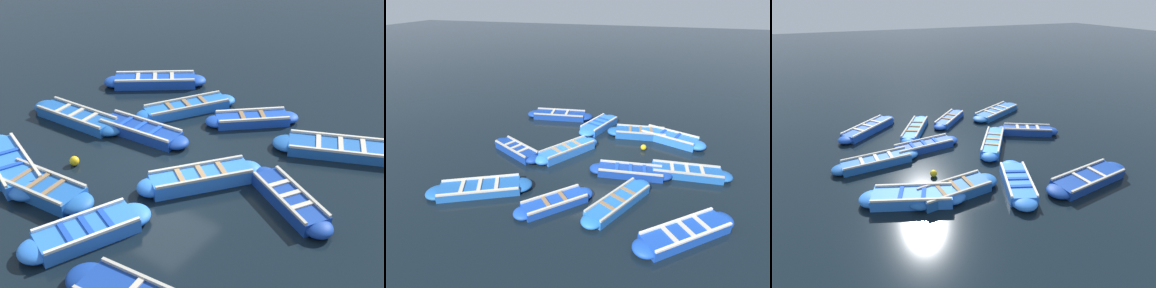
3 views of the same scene
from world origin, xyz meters
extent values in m
plane|color=black|center=(0.00, 0.00, 0.00)|extent=(120.00, 120.00, 0.00)
cube|color=#1E59AD|center=(-3.94, 0.25, 0.16)|extent=(2.86, 1.08, 0.32)
ellipsoid|color=#1E59AD|center=(-2.54, 0.36, 0.16)|extent=(0.88, 0.86, 0.32)
ellipsoid|color=#1E59AD|center=(-5.33, 0.14, 0.16)|extent=(0.88, 0.86, 0.32)
cube|color=#B2AD9E|center=(-3.97, 0.64, 0.36)|extent=(2.75, 0.30, 0.07)
cube|color=#B2AD9E|center=(-3.91, -0.14, 0.36)|extent=(2.75, 0.30, 0.07)
cube|color=beige|center=(-3.34, 0.30, 0.34)|extent=(0.20, 0.77, 0.04)
cube|color=beige|center=(-3.94, 0.25, 0.34)|extent=(0.20, 0.77, 0.04)
cube|color=beige|center=(-4.53, 0.21, 0.34)|extent=(0.20, 0.77, 0.04)
cube|color=navy|center=(3.76, 0.50, 0.18)|extent=(2.50, 1.81, 0.35)
ellipsoid|color=navy|center=(4.83, -0.06, 0.18)|extent=(0.98, 0.97, 0.35)
ellipsoid|color=navy|center=(2.69, 1.06, 0.18)|extent=(0.98, 0.97, 0.35)
cube|color=#B2AD9E|center=(3.92, 0.80, 0.39)|extent=(2.14, 1.17, 0.07)
cube|color=#B2AD9E|center=(3.60, 0.19, 0.39)|extent=(2.14, 1.17, 0.07)
cube|color=beige|center=(4.22, 0.26, 0.37)|extent=(0.44, 0.67, 0.04)
cube|color=beige|center=(3.76, 0.50, 0.37)|extent=(0.44, 0.67, 0.04)
cube|color=beige|center=(3.31, 0.73, 0.37)|extent=(0.44, 0.67, 0.04)
cube|color=blue|center=(-1.54, 3.00, 0.15)|extent=(2.04, 2.88, 0.31)
ellipsoid|color=blue|center=(-0.86, 4.26, 0.15)|extent=(0.98, 0.99, 0.31)
ellipsoid|color=blue|center=(-2.22, 1.75, 0.15)|extent=(0.98, 0.99, 0.31)
cube|color=#B2AD9E|center=(-1.85, 3.17, 0.34)|extent=(1.40, 2.50, 0.07)
cube|color=#B2AD9E|center=(-1.23, 2.84, 0.34)|extent=(1.40, 2.50, 0.07)
cube|color=olive|center=(-1.25, 3.54, 0.33)|extent=(0.67, 0.45, 0.04)
cube|color=olive|center=(-1.54, 3.00, 0.33)|extent=(0.67, 0.45, 0.04)
cube|color=olive|center=(-1.83, 2.47, 0.33)|extent=(0.67, 0.45, 0.04)
cube|color=blue|center=(0.63, -3.51, 0.18)|extent=(1.72, 2.55, 0.36)
ellipsoid|color=blue|center=(1.04, -2.40, 0.18)|extent=(1.14, 1.16, 0.36)
ellipsoid|color=blue|center=(0.23, -4.62, 0.18)|extent=(1.14, 1.16, 0.36)
cube|color=silver|center=(0.22, -3.35, 0.39)|extent=(0.88, 2.20, 0.07)
cube|color=silver|center=(1.05, -3.66, 0.39)|extent=(0.88, 2.20, 0.07)
cube|color=#1947B7|center=(0.81, -3.03, 0.38)|extent=(0.84, 0.42, 0.04)
cube|color=#1947B7|center=(0.63, -3.51, 0.38)|extent=(0.84, 0.42, 0.04)
cube|color=#1947B7|center=(0.46, -3.98, 0.38)|extent=(0.84, 0.42, 0.04)
cube|color=#1947B7|center=(0.64, 3.67, 0.14)|extent=(2.20, 2.19, 0.28)
ellipsoid|color=#1947B7|center=(1.47, 4.49, 0.14)|extent=(1.02, 1.02, 0.28)
ellipsoid|color=#1947B7|center=(-0.19, 2.85, 0.14)|extent=(1.02, 1.02, 0.28)
cube|color=beige|center=(0.40, 3.92, 0.32)|extent=(1.68, 1.67, 0.07)
cube|color=beige|center=(0.89, 3.43, 0.32)|extent=(1.68, 1.67, 0.07)
cube|color=olive|center=(0.88, 3.90, 0.30)|extent=(0.58, 0.58, 0.04)
cube|color=olive|center=(0.41, 3.44, 0.30)|extent=(0.58, 0.58, 0.04)
cube|color=#1E59AD|center=(3.69, 3.68, 0.15)|extent=(3.15, 2.22, 0.30)
ellipsoid|color=#1E59AD|center=(5.05, 4.33, 0.15)|extent=(1.28, 1.26, 0.30)
ellipsoid|color=#1E59AD|center=(2.34, 3.02, 0.15)|extent=(1.28, 1.26, 0.30)
cube|color=beige|center=(3.49, 4.10, 0.33)|extent=(2.69, 1.35, 0.07)
cube|color=beige|center=(3.90, 3.25, 0.33)|extent=(2.69, 1.35, 0.07)
cube|color=beige|center=(4.27, 3.95, 0.32)|extent=(0.51, 0.87, 0.04)
cube|color=beige|center=(3.69, 3.68, 0.32)|extent=(0.51, 0.87, 0.04)
cube|color=beige|center=(3.12, 3.40, 0.32)|extent=(0.51, 0.87, 0.04)
cube|color=#1E59AD|center=(-1.70, -3.05, 0.18)|extent=(2.65, 1.25, 0.37)
ellipsoid|color=#1E59AD|center=(-0.42, -2.91, 0.18)|extent=(1.02, 1.00, 0.37)
ellipsoid|color=#1E59AD|center=(-2.97, -3.19, 0.18)|extent=(1.02, 1.00, 0.37)
cube|color=#B2AD9E|center=(-1.75, -2.60, 0.40)|extent=(2.50, 0.36, 0.07)
cube|color=#B2AD9E|center=(-1.65, -3.49, 0.40)|extent=(2.50, 0.36, 0.07)
cube|color=olive|center=(-1.16, -2.99, 0.39)|extent=(0.23, 0.87, 0.04)
cube|color=olive|center=(-1.70, -3.05, 0.39)|extent=(0.23, 0.87, 0.04)
cube|color=olive|center=(-2.24, -3.11, 0.39)|extent=(0.23, 0.87, 0.04)
cube|color=blue|center=(1.41, -0.12, 0.19)|extent=(2.22, 2.72, 0.38)
ellipsoid|color=blue|center=(2.19, 1.01, 0.19)|extent=(1.06, 1.06, 0.38)
ellipsoid|color=blue|center=(0.64, -1.25, 0.19)|extent=(1.06, 1.06, 0.38)
cube|color=#B2AD9E|center=(1.11, 0.08, 0.41)|extent=(1.59, 2.26, 0.07)
cube|color=#B2AD9E|center=(1.71, -0.33, 0.41)|extent=(1.59, 2.26, 0.07)
cube|color=#9E7A51|center=(1.74, 0.36, 0.40)|extent=(0.67, 0.52, 0.04)
cube|color=#9E7A51|center=(1.41, -0.12, 0.40)|extent=(0.67, 0.52, 0.04)
cube|color=#9E7A51|center=(1.08, -0.60, 0.40)|extent=(0.67, 0.52, 0.04)
cube|color=blue|center=(-3.18, -2.87, 0.19)|extent=(2.91, 1.85, 0.39)
ellipsoid|color=blue|center=(-1.89, -3.33, 0.19)|extent=(1.18, 1.16, 0.39)
ellipsoid|color=blue|center=(-4.47, -2.40, 0.19)|extent=(1.18, 1.16, 0.39)
cube|color=beige|center=(-3.03, -2.45, 0.42)|extent=(2.55, 0.99, 0.07)
cube|color=beige|center=(-3.33, -3.29, 0.42)|extent=(2.55, 0.99, 0.07)
cube|color=#1947B7|center=(-2.82, -3.00, 0.41)|extent=(0.42, 0.86, 0.04)
cube|color=#1947B7|center=(-3.55, -2.74, 0.41)|extent=(0.42, 0.86, 0.04)
cube|color=navy|center=(3.27, -4.32, 0.17)|extent=(3.14, 1.40, 0.34)
ellipsoid|color=navy|center=(4.78, -4.12, 0.17)|extent=(1.08, 1.05, 0.34)
ellipsoid|color=navy|center=(1.77, -4.52, 0.17)|extent=(1.08, 1.05, 0.34)
cube|color=#B2AD9E|center=(3.21, -3.86, 0.37)|extent=(2.96, 0.47, 0.07)
cube|color=#B2AD9E|center=(3.33, -4.78, 0.37)|extent=(2.96, 0.47, 0.07)
cube|color=beige|center=(3.70, -4.27, 0.36)|extent=(0.26, 0.90, 0.04)
cube|color=beige|center=(2.85, -4.38, 0.36)|extent=(0.26, 0.90, 0.04)
cube|color=#1947B7|center=(-3.81, 3.98, 0.17)|extent=(2.83, 2.57, 0.34)
ellipsoid|color=#1947B7|center=(-2.68, 4.94, 0.17)|extent=(1.15, 1.15, 0.34)
ellipsoid|color=#1947B7|center=(-4.95, 3.03, 0.17)|extent=(1.15, 1.15, 0.34)
cube|color=silver|center=(-4.07, 4.29, 0.38)|extent=(2.28, 1.93, 0.07)
cube|color=silver|center=(-3.56, 3.68, 0.38)|extent=(2.28, 1.93, 0.07)
cube|color=beige|center=(-3.33, 4.39, 0.36)|extent=(0.60, 0.68, 0.04)
cube|color=beige|center=(-3.81, 3.98, 0.36)|extent=(0.60, 0.68, 0.04)
cube|color=beige|center=(-4.29, 3.58, 0.36)|extent=(0.60, 0.68, 0.04)
cube|color=navy|center=(-1.68, 0.86, 0.16)|extent=(2.72, 1.10, 0.32)
ellipsoid|color=navy|center=(-0.36, 1.00, 0.16)|extent=(0.86, 0.84, 0.32)
ellipsoid|color=navy|center=(-3.00, 0.72, 0.16)|extent=(0.86, 0.84, 0.32)
cube|color=#B2AD9E|center=(-1.72, 1.23, 0.35)|extent=(2.59, 0.35, 0.07)
cube|color=#B2AD9E|center=(-1.64, 0.49, 0.35)|extent=(2.59, 0.35, 0.07)
cube|color=#1947B7|center=(-1.12, 0.92, 0.34)|extent=(0.22, 0.74, 0.04)
cube|color=#1947B7|center=(-1.68, 0.86, 0.34)|extent=(0.22, 0.74, 0.04)
cube|color=#1947B7|center=(-2.24, 0.80, 0.34)|extent=(0.22, 0.74, 0.04)
sphere|color=#EAB214|center=(-2.01, -1.56, 0.14)|extent=(0.28, 0.28, 0.28)
camera|label=1|loc=(8.50, -9.64, 8.29)|focal=50.00mm
camera|label=2|loc=(-2.58, 11.67, 6.91)|focal=28.00mm
camera|label=3|loc=(-4.89, -11.33, 6.39)|focal=28.00mm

